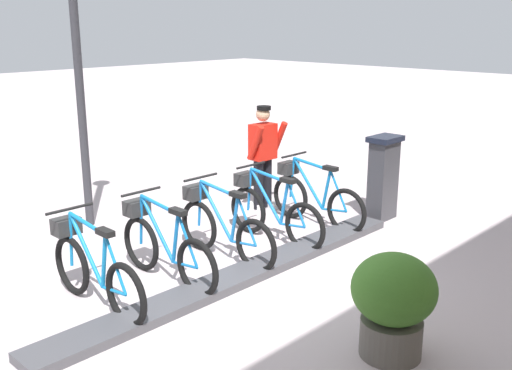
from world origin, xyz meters
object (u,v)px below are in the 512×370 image
lamp_post (77,51)px  bike_docked_0 (313,197)px  payment_kiosk (383,176)px  worker_near_rack (263,154)px  planter_bush (393,300)px  bike_docked_1 (271,211)px  bike_docked_4 (93,269)px  bike_docked_3 (163,246)px  bike_docked_2 (222,227)px

lamp_post → bike_docked_0: bearing=-136.1°
payment_kiosk → lamp_post: size_ratio=0.33×
bike_docked_0 → worker_near_rack: 1.17m
lamp_post → payment_kiosk: bearing=-132.3°
planter_bush → payment_kiosk: bearing=-56.3°
bike_docked_0 → bike_docked_1: same height
bike_docked_4 → lamp_post: (2.39, -1.37, 2.10)m
bike_docked_0 → worker_near_rack: worker_near_rack is taller
bike_docked_1 → planter_bush: (-2.76, 1.41, 0.11)m
bike_docked_1 → planter_bush: size_ratio=1.77×
payment_kiosk → worker_near_rack: 1.88m
bike_docked_0 → bike_docked_3: same height
payment_kiosk → bike_docked_0: payment_kiosk is taller
bike_docked_3 → lamp_post: 3.21m
bike_docked_2 → bike_docked_3: 0.92m
planter_bush → bike_docked_3: bearing=8.7°
bike_docked_1 → bike_docked_2: (0.00, 0.92, 0.00)m
bike_docked_4 → worker_near_rack: worker_near_rack is taller
bike_docked_0 → worker_near_rack: (1.06, -0.05, 0.48)m
bike_docked_0 → lamp_post: 3.93m
bike_docked_0 → bike_docked_1: (0.00, 0.92, 0.00)m
bike_docked_0 → bike_docked_2: size_ratio=1.00×
bike_docked_3 → planter_bush: 2.80m
bike_docked_4 → planter_bush: bike_docked_4 is taller
bike_docked_0 → bike_docked_2: same height
bike_docked_1 → bike_docked_3: same height
bike_docked_4 → worker_near_rack: bearing=-74.1°
bike_docked_0 → bike_docked_4: same height
payment_kiosk → worker_near_rack: (1.64, 0.90, 0.24)m
worker_near_rack → payment_kiosk: bearing=-151.2°
bike_docked_4 → planter_bush: size_ratio=1.77×
payment_kiosk → planter_bush: bearing=123.7°
payment_kiosk → bike_docked_3: payment_kiosk is taller
bike_docked_1 → lamp_post: (2.39, 1.38, 2.10)m
bike_docked_1 → bike_docked_3: (0.00, 1.84, 0.00)m
lamp_post → planter_bush: (-5.15, 0.03, -1.99)m
bike_docked_2 → worker_near_rack: worker_near_rack is taller
planter_bush → worker_near_rack: bearing=-31.9°
bike_docked_2 → worker_near_rack: bearing=-60.6°
bike_docked_4 → planter_bush: (-2.76, -1.34, 0.11)m
bike_docked_2 → bike_docked_4: 1.84m
bike_docked_1 → worker_near_rack: worker_near_rack is taller
lamp_post → bike_docked_3: bearing=169.2°
payment_kiosk → bike_docked_2: payment_kiosk is taller
bike_docked_3 → lamp_post: size_ratio=0.45×
bike_docked_0 → bike_docked_2: (0.00, 1.84, 0.00)m
bike_docked_1 → lamp_post: bearing=30.1°
bike_docked_0 → worker_near_rack: bearing=-2.6°
bike_docked_3 → planter_bush: size_ratio=1.77×
bike_docked_2 → planter_bush: (-2.76, 0.49, 0.11)m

